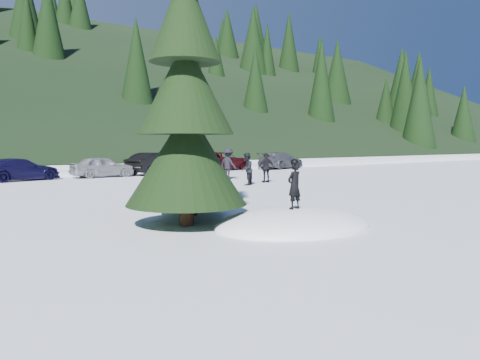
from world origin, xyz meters
TOP-DOWN VIEW (x-y plane):
  - ground at (0.00, 0.00)m, footprint 200.00×200.00m
  - snow_mound at (0.00, 0.00)m, footprint 4.48×3.52m
  - spruce_tall at (-2.20, 1.80)m, footprint 3.20×3.20m
  - spruce_short at (-1.20, 3.20)m, footprint 2.20×2.20m
  - child_skier at (-0.08, -0.10)m, footprint 0.48×0.35m
  - adult_0 at (6.03, 10.27)m, footprint 1.03×0.99m
  - adult_1 at (7.85, 10.92)m, footprint 1.02×0.60m
  - adult_2 at (7.45, 14.05)m, footprint 0.93×1.32m
  - car_3 at (-2.91, 20.12)m, footprint 4.75×2.78m
  - car_4 at (1.88, 20.04)m, footprint 3.98×1.70m
  - car_5 at (5.83, 20.69)m, footprint 4.81×3.28m
  - car_6 at (12.14, 21.92)m, footprint 5.60×3.60m
  - car_7 at (17.41, 20.85)m, footprint 5.15×3.21m

SIDE VIEW (x-z plane):
  - ground at x=0.00m, z-range 0.00..0.00m
  - snow_mound at x=0.00m, z-range -0.48..0.48m
  - car_3 at x=-2.91m, z-range 0.00..1.29m
  - car_4 at x=1.88m, z-range 0.00..1.34m
  - car_7 at x=17.41m, z-range 0.00..1.39m
  - car_6 at x=12.14m, z-range 0.00..1.44m
  - car_5 at x=5.83m, z-range 0.00..1.50m
  - adult_1 at x=7.85m, z-range 0.00..1.63m
  - adult_0 at x=6.03m, z-range 0.00..1.67m
  - adult_2 at x=7.45m, z-range 0.00..1.86m
  - child_skier at x=-0.08m, z-range 0.48..1.70m
  - spruce_short at x=-1.20m, z-range -0.58..4.79m
  - spruce_tall at x=-2.20m, z-range -0.98..7.62m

